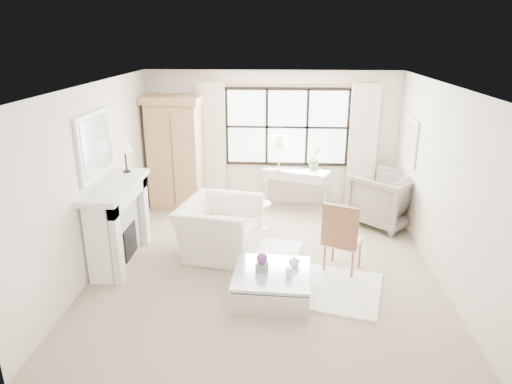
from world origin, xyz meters
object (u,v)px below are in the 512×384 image
armoire (176,152)px  console_table (295,189)px  club_armchair (220,228)px  coffee_table (272,285)px

armoire → console_table: armoire is taller
console_table → club_armchair: bearing=-100.4°
club_armchair → coffee_table: club_armchair is taller
console_table → club_armchair: (-1.26, -2.07, 0.02)m
coffee_table → club_armchair: bearing=126.4°
armoire → console_table: 2.50m
coffee_table → console_table: bearing=86.1°
armoire → coffee_table: 3.99m
console_table → coffee_table: size_ratio=1.32×
armoire → club_armchair: size_ratio=1.72×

